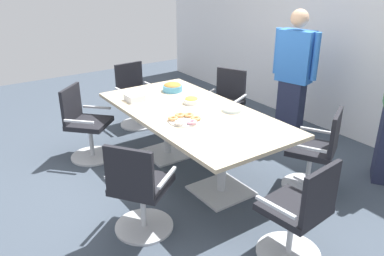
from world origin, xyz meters
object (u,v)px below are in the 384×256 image
Objects in this scene: office_chair_2 at (226,106)px; donut_platter at (185,119)px; conference_table at (192,122)px; plate_stack at (232,109)px; napkin_pile at (135,97)px; snack_bowl_pretzels at (172,87)px; office_chair_3 at (135,98)px; office_chair_5 at (139,193)px; office_chair_0 at (298,217)px; office_chair_1 at (316,155)px; person_standing_0 at (294,75)px; office_chair_4 at (86,127)px; snack_bowl_chips_yellow at (191,100)px.

donut_platter is (0.84, -1.25, 0.36)m from office_chair_2.
plate_stack reaches higher than conference_table.
snack_bowl_pretzels is at bearing 96.22° from napkin_pile.
office_chair_3 is at bearing -172.91° from plate_stack.
conference_table is 1.23m from office_chair_5.
office_chair_1 is (-0.63, 0.99, 0.00)m from office_chair_0.
person_standing_0 is at bearing -163.79° from office_chair_2.
office_chair_4 is 1.19m from snack_bowl_pretzels.
office_chair_5 is 4.59× the size of napkin_pile.
person_standing_0 reaches higher than office_chair_5.
office_chair_4 is (-2.11, -1.72, 0.00)m from office_chair_1.
office_chair_2 is 1.00× the size of office_chair_5.
conference_table is at bearing 79.48° from office_chair_0.
office_chair_5 is at bearing -26.11° from napkin_pile.
office_chair_4 is at bearing 51.58° from person_standing_0.
snack_bowl_chips_yellow is at bearing 65.58° from person_standing_0.
snack_bowl_pretzels is (-0.77, -1.38, -0.11)m from person_standing_0.
office_chair_4 is 1.44m from donut_platter.
office_chair_0 is at bearing -8.21° from snack_bowl_pretzels.
snack_bowl_chips_yellow is 0.52× the size of donut_platter.
conference_table is 9.50× the size of snack_bowl_pretzels.
office_chair_0 is at bearing 118.85° from person_standing_0.
person_standing_0 is at bearing 70.05° from napkin_pile.
office_chair_0 is 0.52× the size of person_standing_0.
office_chair_5 is at bearing 41.25° from office_chair_4.
napkin_pile is (-0.69, -0.35, 0.16)m from conference_table.
napkin_pile reaches higher than donut_platter.
office_chair_3 and office_chair_5 have the same top height.
office_chair_3 is at bearing 117.58° from office_chair_5.
office_chair_1 and office_chair_2 have the same top height.
snack_bowl_pretzels is 1.05m from donut_platter.
office_chair_4 is 3.60× the size of snack_bowl_pretzels.
office_chair_1 is 2.84m from office_chair_3.
napkin_pile is at bearing -152.91° from conference_table.
office_chair_5 reaches higher than plate_stack.
snack_bowl_pretzels is at bearing -170.77° from plate_stack.
snack_bowl_chips_yellow reaches higher than plate_stack.
office_chair_0 and office_chair_1 have the same top height.
office_chair_1 is 4.12× the size of plate_stack.
conference_table is at bearing 85.80° from office_chair_4.
plate_stack is (0.99, 0.16, -0.04)m from snack_bowl_pretzels.
napkin_pile is at bearing -141.82° from plate_stack.
office_chair_5 is at bearing -41.12° from snack_bowl_pretzels.
office_chair_2 is 4.12× the size of plate_stack.
office_chair_3 reaches higher than plate_stack.
office_chair_3 is at bearing 15.43° from office_chair_2.
plate_stack is (0.22, -1.22, -0.15)m from person_standing_0.
office_chair_1 is 1.01m from plate_stack.
office_chair_5 is at bearing -52.81° from snack_bowl_chips_yellow.
napkin_pile is (0.36, 0.51, 0.38)m from office_chair_4.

